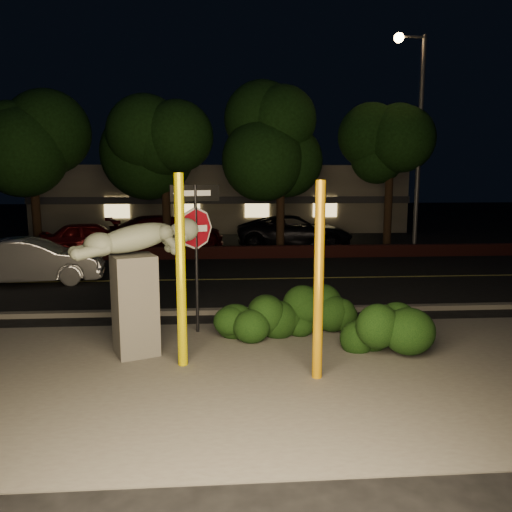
{
  "coord_description": "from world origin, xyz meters",
  "views": [
    {
      "loc": [
        -0.16,
        -8.97,
        3.3
      ],
      "look_at": [
        0.62,
        1.77,
        1.6
      ],
      "focal_mm": 35.0,
      "sensor_mm": 36.0,
      "label": 1
    }
  ],
  "objects_px": {
    "streetlight": "(415,126)",
    "silver_sedan": "(32,261)",
    "yellow_pole_left": "(181,272)",
    "yellow_pole_right": "(319,282)",
    "signpost": "(196,229)",
    "parked_car_red": "(92,238)",
    "parked_car_dark": "(295,232)",
    "parked_car_darkred": "(167,232)",
    "sculpture": "(136,273)"
  },
  "relations": [
    {
      "from": "streetlight",
      "to": "silver_sedan",
      "type": "relative_size",
      "value": 2.14
    },
    {
      "from": "yellow_pole_left",
      "to": "streetlight",
      "type": "xyz_separation_m",
      "value": [
        9.07,
        12.84,
        3.8
      ]
    },
    {
      "from": "yellow_pole_right",
      "to": "streetlight",
      "type": "relative_size",
      "value": 0.35
    },
    {
      "from": "signpost",
      "to": "parked_car_red",
      "type": "distance_m",
      "value": 12.54
    },
    {
      "from": "parked_car_dark",
      "to": "signpost",
      "type": "bearing_deg",
      "value": 166.79
    },
    {
      "from": "yellow_pole_left",
      "to": "parked_car_darkred",
      "type": "relative_size",
      "value": 0.63
    },
    {
      "from": "parked_car_red",
      "to": "yellow_pole_right",
      "type": "bearing_deg",
      "value": -165.34
    },
    {
      "from": "signpost",
      "to": "yellow_pole_right",
      "type": "bearing_deg",
      "value": -73.69
    },
    {
      "from": "streetlight",
      "to": "parked_car_darkred",
      "type": "distance_m",
      "value": 12.0
    },
    {
      "from": "parked_car_red",
      "to": "signpost",
      "type": "bearing_deg",
      "value": -168.44
    },
    {
      "from": "sculpture",
      "to": "parked_car_red",
      "type": "distance_m",
      "value": 13.26
    },
    {
      "from": "yellow_pole_right",
      "to": "streetlight",
      "type": "bearing_deg",
      "value": 63.36
    },
    {
      "from": "parked_car_dark",
      "to": "parked_car_darkred",
      "type": "bearing_deg",
      "value": 93.18
    },
    {
      "from": "yellow_pole_left",
      "to": "sculpture",
      "type": "relative_size",
      "value": 1.33
    },
    {
      "from": "yellow_pole_left",
      "to": "parked_car_red",
      "type": "height_order",
      "value": "yellow_pole_left"
    },
    {
      "from": "yellow_pole_left",
      "to": "signpost",
      "type": "bearing_deg",
      "value": 84.57
    },
    {
      "from": "silver_sedan",
      "to": "parked_car_darkred",
      "type": "relative_size",
      "value": 0.81
    },
    {
      "from": "signpost",
      "to": "parked_car_red",
      "type": "xyz_separation_m",
      "value": [
        -5.0,
        11.4,
        -1.52
      ]
    },
    {
      "from": "silver_sedan",
      "to": "parked_car_dark",
      "type": "distance_m",
      "value": 12.03
    },
    {
      "from": "sculpture",
      "to": "parked_car_red",
      "type": "relative_size",
      "value": 0.6
    },
    {
      "from": "yellow_pole_right",
      "to": "parked_car_darkred",
      "type": "height_order",
      "value": "yellow_pole_right"
    },
    {
      "from": "parked_car_dark",
      "to": "streetlight",
      "type": "bearing_deg",
      "value": -108.1
    },
    {
      "from": "yellow_pole_left",
      "to": "streetlight",
      "type": "distance_m",
      "value": 16.17
    },
    {
      "from": "streetlight",
      "to": "parked_car_darkred",
      "type": "xyz_separation_m",
      "value": [
        -10.84,
        2.08,
        -4.71
      ]
    },
    {
      "from": "streetlight",
      "to": "silver_sedan",
      "type": "xyz_separation_m",
      "value": [
        -14.28,
        -5.5,
        -4.78
      ]
    },
    {
      "from": "streetlight",
      "to": "parked_car_dark",
      "type": "xyz_separation_m",
      "value": [
        -4.86,
        1.98,
        -4.73
      ]
    },
    {
      "from": "parked_car_darkred",
      "to": "parked_car_dark",
      "type": "bearing_deg",
      "value": -113.13
    },
    {
      "from": "yellow_pole_left",
      "to": "silver_sedan",
      "type": "xyz_separation_m",
      "value": [
        -5.21,
        7.34,
        -0.98
      ]
    },
    {
      "from": "signpost",
      "to": "streetlight",
      "type": "relative_size",
      "value": 0.34
    },
    {
      "from": "parked_car_red",
      "to": "parked_car_dark",
      "type": "relative_size",
      "value": 0.77
    },
    {
      "from": "streetlight",
      "to": "yellow_pole_right",
      "type": "bearing_deg",
      "value": -117.57
    },
    {
      "from": "yellow_pole_left",
      "to": "sculpture",
      "type": "xyz_separation_m",
      "value": [
        -0.87,
        0.66,
        -0.13
      ]
    },
    {
      "from": "streetlight",
      "to": "parked_car_darkred",
      "type": "height_order",
      "value": "streetlight"
    },
    {
      "from": "streetlight",
      "to": "yellow_pole_left",
      "type": "bearing_deg",
      "value": -126.16
    },
    {
      "from": "streetlight",
      "to": "silver_sedan",
      "type": "bearing_deg",
      "value": -159.85
    },
    {
      "from": "signpost",
      "to": "parked_car_dark",
      "type": "bearing_deg",
      "value": 50.65
    },
    {
      "from": "parked_car_red",
      "to": "parked_car_dark",
      "type": "bearing_deg",
      "value": -92.49
    },
    {
      "from": "silver_sedan",
      "to": "parked_car_darkred",
      "type": "xyz_separation_m",
      "value": [
        3.44,
        7.58,
        0.07
      ]
    },
    {
      "from": "yellow_pole_left",
      "to": "sculpture",
      "type": "bearing_deg",
      "value": 142.74
    },
    {
      "from": "silver_sedan",
      "to": "sculpture",
      "type": "bearing_deg",
      "value": -154.86
    },
    {
      "from": "yellow_pole_left",
      "to": "parked_car_dark",
      "type": "xyz_separation_m",
      "value": [
        4.21,
        14.82,
        -0.93
      ]
    },
    {
      "from": "sculpture",
      "to": "streetlight",
      "type": "relative_size",
      "value": 0.28
    },
    {
      "from": "silver_sedan",
      "to": "parked_car_red",
      "type": "relative_size",
      "value": 1.03
    },
    {
      "from": "parked_car_dark",
      "to": "parked_car_red",
      "type": "bearing_deg",
      "value": 103.74
    },
    {
      "from": "sculpture",
      "to": "yellow_pole_left",
      "type": "bearing_deg",
      "value": -59.95
    },
    {
      "from": "streetlight",
      "to": "parked_car_dark",
      "type": "bearing_deg",
      "value": 156.86
    },
    {
      "from": "signpost",
      "to": "streetlight",
      "type": "distance_m",
      "value": 14.47
    },
    {
      "from": "parked_car_red",
      "to": "silver_sedan",
      "type": "bearing_deg",
      "value": 164.08
    },
    {
      "from": "yellow_pole_right",
      "to": "parked_car_dark",
      "type": "relative_size",
      "value": 0.6
    },
    {
      "from": "yellow_pole_right",
      "to": "sculpture",
      "type": "relative_size",
      "value": 1.29
    }
  ]
}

